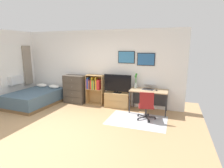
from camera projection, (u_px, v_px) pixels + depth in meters
name	position (u px, v px, depth m)	size (l,w,h in m)	color
ground_plane	(62.00, 129.00, 4.73)	(7.20, 7.20, 0.00)	tan
wall_back_with_posters	(99.00, 68.00, 6.69)	(6.12, 0.09, 2.70)	white
area_rug	(137.00, 120.00, 5.29)	(1.70, 1.20, 0.01)	#B2B7BC
bed	(35.00, 98.00, 6.67)	(1.44, 1.98, 0.64)	brown
dresser	(75.00, 89.00, 6.90)	(0.82, 0.46, 1.06)	#4C4238
bookshelf	(95.00, 87.00, 6.67)	(0.65, 0.30, 1.10)	tan
tv_stand	(117.00, 100.00, 6.41)	(0.86, 0.41, 0.52)	tan
television	(117.00, 84.00, 6.27)	(0.97, 0.16, 0.65)	black
desk	(149.00, 93.00, 5.94)	(1.19, 0.65, 0.74)	tan
office_chair	(146.00, 105.00, 5.22)	(0.58, 0.57, 0.86)	#232326
laptop	(149.00, 87.00, 5.96)	(0.44, 0.47, 0.17)	#B7B7BC
computer_mouse	(156.00, 90.00, 5.75)	(0.06, 0.10, 0.03)	#262628
bamboo_vase	(136.00, 81.00, 6.13)	(0.09, 0.09, 0.50)	silver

